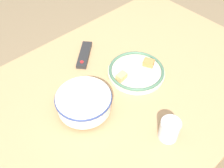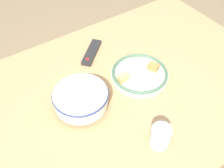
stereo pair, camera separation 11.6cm
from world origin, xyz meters
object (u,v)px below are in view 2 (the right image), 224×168
noodle_bowl (81,98)px  tv_remote (92,52)px  food_plate (140,74)px  drinking_glass (161,136)px

noodle_bowl → tv_remote: noodle_bowl is taller
food_plate → tv_remote: (-0.10, 0.27, -0.01)m
tv_remote → drinking_glass: size_ratio=1.93×
noodle_bowl → food_plate: noodle_bowl is taller
noodle_bowl → drinking_glass: bearing=-63.9°
food_plate → drinking_glass: 0.36m
tv_remote → drinking_glass: (-0.05, -0.59, 0.04)m
tv_remote → drinking_glass: bearing=133.3°
food_plate → drinking_glass: bearing=-115.7°
noodle_bowl → drinking_glass: (0.16, -0.32, -0.00)m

